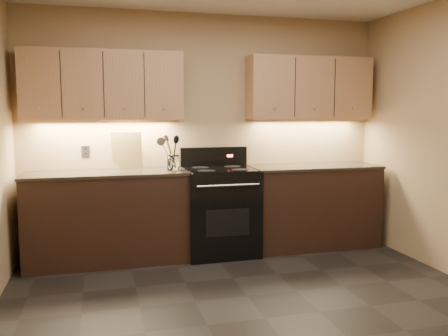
# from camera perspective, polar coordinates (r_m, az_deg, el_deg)

# --- Properties ---
(floor) EXTENTS (4.00, 4.00, 0.00)m
(floor) POSITION_cam_1_polar(r_m,az_deg,el_deg) (3.73, 4.98, -17.57)
(floor) COLOR black
(floor) RESTS_ON ground
(wall_back) EXTENTS (4.00, 0.04, 2.60)m
(wall_back) POSITION_cam_1_polar(r_m,az_deg,el_deg) (5.32, -2.21, 4.27)
(wall_back) COLOR tan
(wall_back) RESTS_ON ground
(counter_left) EXTENTS (1.62, 0.62, 0.93)m
(counter_left) POSITION_cam_1_polar(r_m,az_deg,el_deg) (5.00, -13.83, -5.74)
(counter_left) COLOR black
(counter_left) RESTS_ON ground
(counter_right) EXTENTS (1.46, 0.62, 0.93)m
(counter_right) POSITION_cam_1_polar(r_m,az_deg,el_deg) (5.53, 10.60, -4.47)
(counter_right) COLOR black
(counter_right) RESTS_ON ground
(stove) EXTENTS (0.76, 0.68, 1.14)m
(stove) POSITION_cam_1_polar(r_m,az_deg,el_deg) (5.14, -0.51, -5.06)
(stove) COLOR black
(stove) RESTS_ON ground
(upper_cab_left) EXTENTS (1.60, 0.30, 0.70)m
(upper_cab_left) POSITION_cam_1_polar(r_m,az_deg,el_deg) (5.05, -14.30, 9.60)
(upper_cab_left) COLOR tan
(upper_cab_left) RESTS_ON wall_back
(upper_cab_right) EXTENTS (1.44, 0.30, 0.70)m
(upper_cab_right) POSITION_cam_1_polar(r_m,az_deg,el_deg) (5.56, 10.23, 9.43)
(upper_cab_right) COLOR tan
(upper_cab_right) RESTS_ON wall_back
(outlet_plate) EXTENTS (0.08, 0.01, 0.12)m
(outlet_plate) POSITION_cam_1_polar(r_m,az_deg,el_deg) (5.20, -16.31, 1.95)
(outlet_plate) COLOR #B2B5BA
(outlet_plate) RESTS_ON wall_back
(utensil_crock) EXTENTS (0.13, 0.13, 0.16)m
(utensil_crock) POSITION_cam_1_polar(r_m,az_deg,el_deg) (4.96, -6.13, 0.60)
(utensil_crock) COLOR white
(utensil_crock) RESTS_ON counter_left
(cutting_board) EXTENTS (0.34, 0.19, 0.40)m
(cutting_board) POSITION_cam_1_polar(r_m,az_deg,el_deg) (5.15, -11.59, 2.14)
(cutting_board) COLOR tan
(cutting_board) RESTS_ON counter_left
(black_spoon) EXTENTS (0.10, 0.10, 0.35)m
(black_spoon) POSITION_cam_1_polar(r_m,az_deg,el_deg) (4.96, -6.27, 1.91)
(black_spoon) COLOR black
(black_spoon) RESTS_ON utensil_crock
(black_turner) EXTENTS (0.19, 0.17, 0.38)m
(black_turner) POSITION_cam_1_polar(r_m,az_deg,el_deg) (4.94, -5.88, 2.01)
(black_turner) COLOR black
(black_turner) RESTS_ON utensil_crock
(steel_spatula) EXTENTS (0.20, 0.12, 0.39)m
(steel_spatula) POSITION_cam_1_polar(r_m,az_deg,el_deg) (4.97, -5.94, 2.12)
(steel_spatula) COLOR silver
(steel_spatula) RESTS_ON utensil_crock
(steel_skimmer) EXTENTS (0.26, 0.14, 0.36)m
(steel_skimmer) POSITION_cam_1_polar(r_m,az_deg,el_deg) (4.93, -5.87, 1.97)
(steel_skimmer) COLOR silver
(steel_skimmer) RESTS_ON utensil_crock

